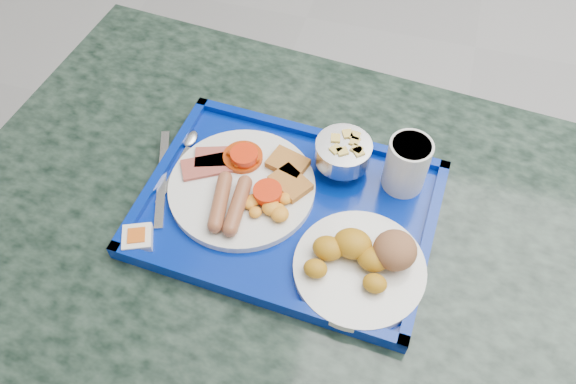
# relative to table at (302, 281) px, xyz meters

# --- Properties ---
(table) EXTENTS (1.18, 0.85, 0.70)m
(table) POSITION_rel_table_xyz_m (0.00, 0.00, 0.00)
(table) COLOR gray
(table) RESTS_ON floor
(tray) EXTENTS (0.46, 0.35, 0.03)m
(tray) POSITION_rel_table_xyz_m (-0.03, 0.02, 0.19)
(tray) COLOR #031E8E
(tray) RESTS_ON table
(main_plate) EXTENTS (0.23, 0.23, 0.04)m
(main_plate) POSITION_rel_table_xyz_m (-0.10, 0.03, 0.21)
(main_plate) COLOR silver
(main_plate) RESTS_ON tray
(bread_plate) EXTENTS (0.19, 0.19, 0.06)m
(bread_plate) POSITION_rel_table_xyz_m (0.10, -0.05, 0.21)
(bread_plate) COLOR silver
(bread_plate) RESTS_ON tray
(fruit_bowl) EXTENTS (0.09, 0.09, 0.06)m
(fruit_bowl) POSITION_rel_table_xyz_m (0.03, 0.11, 0.23)
(fruit_bowl) COLOR #B0B0B3
(fruit_bowl) RESTS_ON tray
(juice_cup) EXTENTS (0.07, 0.07, 0.09)m
(juice_cup) POSITION_rel_table_xyz_m (0.13, 0.11, 0.24)
(juice_cup) COLOR silver
(juice_cup) RESTS_ON tray
(spoon) EXTENTS (0.03, 0.15, 0.01)m
(spoon) POSITION_rel_table_xyz_m (-0.22, 0.08, 0.20)
(spoon) COLOR #B0B0B3
(spoon) RESTS_ON tray
(knife) EXTENTS (0.08, 0.18, 0.00)m
(knife) POSITION_rel_table_xyz_m (-0.24, 0.02, 0.20)
(knife) COLOR #B0B0B3
(knife) RESTS_ON tray
(jam_packet) EXTENTS (0.05, 0.05, 0.02)m
(jam_packet) POSITION_rel_table_xyz_m (-0.23, -0.10, 0.20)
(jam_packet) COLOR white
(jam_packet) RESTS_ON tray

